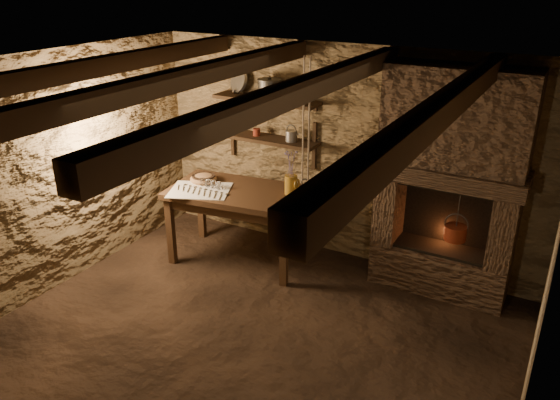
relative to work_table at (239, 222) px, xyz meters
The scene contains 25 objects.
floor 1.63m from the work_table, 55.30° to the right, with size 4.50×4.50×0.00m, color black.
back_wall 1.36m from the work_table, 38.58° to the left, with size 4.50×0.04×2.40m, color brown.
front_wall 3.49m from the work_table, 74.82° to the right, with size 4.50×0.04×2.40m, color brown.
left_wall 2.01m from the work_table, 136.50° to the right, with size 0.04×4.00×2.40m, color brown.
right_wall 3.48m from the work_table, 22.30° to the right, with size 0.04×4.00×2.40m, color brown.
ceiling 2.49m from the work_table, 55.30° to the right, with size 4.50×4.00×0.04m, color black.
beam_far_left 2.33m from the work_table, 115.26° to the right, with size 0.14×3.95×0.16m, color black.
beam_mid_left 2.29m from the work_table, 73.07° to the right, with size 0.14×3.95×0.16m, color black.
beam_mid_right 2.65m from the work_table, 42.78° to the right, with size 0.14×3.95×0.16m, color black.
beam_far_right 3.29m from the work_table, 28.31° to the right, with size 0.14×3.95×0.16m, color black.
shelf_lower 1.00m from the work_table, 85.63° to the left, with size 1.25×0.30×0.04m, color black.
shelf_upper 1.40m from the work_table, 85.63° to the left, with size 1.25×0.30×0.04m, color black.
hearth 2.32m from the work_table, 12.64° to the left, with size 1.43×0.51×2.30m.
work_table is the anchor object (origin of this frame).
linen_cloth 0.57m from the work_table, 147.18° to the right, with size 0.64×0.52×0.01m, color white.
pewter_cutlery_row 0.59m from the work_table, 144.84° to the right, with size 0.54×0.21×0.01m, color gray, non-canonical shape.
drinking_glasses 0.56m from the work_table, 163.03° to the right, with size 0.21×0.06×0.08m, color white, non-canonical shape.
stoneware_jug 0.85m from the work_table, 18.21° to the left, with size 0.17×0.17×0.48m.
wooden_bowl 0.64m from the work_table, behind, with size 0.31×0.31×0.11m, color #966A41.
iron_stockpot 1.51m from the work_table, 80.60° to the left, with size 0.26×0.26×0.20m, color #2D2B28.
tin_pan 1.63m from the work_table, 120.18° to the left, with size 0.27×0.27×0.04m, color #A2A39E.
small_kettle 1.13m from the work_table, 56.43° to the left, with size 0.18×0.13×0.19m, color #A2A39E, non-canonical shape.
rusty_tin 1.06m from the work_table, 99.06° to the left, with size 0.08×0.08×0.08m, color maroon.
red_pot 2.33m from the work_table, 10.76° to the left, with size 0.28×0.28×0.54m.
hanging_ropes 1.65m from the work_table, 14.20° to the right, with size 0.08×0.08×1.20m, color tan, non-canonical shape.
Camera 1 is at (2.23, -3.32, 3.08)m, focal length 35.00 mm.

